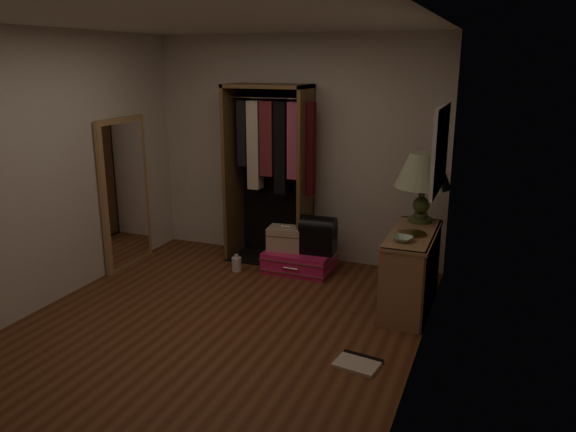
% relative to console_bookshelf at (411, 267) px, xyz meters
% --- Properties ---
extents(ground, '(4.00, 4.00, 0.00)m').
position_rel_console_bookshelf_xyz_m(ground, '(-1.53, -1.05, -0.39)').
color(ground, '#582E19').
rests_on(ground, ground).
extents(room_walls, '(3.52, 4.02, 2.60)m').
position_rel_console_bookshelf_xyz_m(room_walls, '(-1.46, -1.00, 1.11)').
color(room_walls, beige).
rests_on(room_walls, ground).
extents(console_bookshelf, '(0.42, 1.12, 0.75)m').
position_rel_console_bookshelf_xyz_m(console_bookshelf, '(0.00, 0.00, 0.00)').
color(console_bookshelf, '#946947').
rests_on(console_bookshelf, ground).
extents(open_wardrobe, '(1.03, 0.50, 2.05)m').
position_rel_console_bookshelf_xyz_m(open_wardrobe, '(-1.74, 0.72, 0.83)').
color(open_wardrobe, brown).
rests_on(open_wardrobe, ground).
extents(floor_mirror, '(0.06, 0.80, 1.70)m').
position_rel_console_bookshelf_xyz_m(floor_mirror, '(-3.24, -0.05, 0.46)').
color(floor_mirror, '#AB8253').
rests_on(floor_mirror, ground).
extents(pink_suitcase, '(0.77, 0.56, 0.23)m').
position_rel_console_bookshelf_xyz_m(pink_suitcase, '(-1.33, 0.48, -0.27)').
color(pink_suitcase, '#DD1A64').
rests_on(pink_suitcase, ground).
extents(train_case, '(0.42, 0.31, 0.28)m').
position_rel_console_bookshelf_xyz_m(train_case, '(-1.49, 0.47, -0.02)').
color(train_case, tan).
rests_on(train_case, pink_suitcase).
extents(black_bag, '(0.40, 0.27, 0.42)m').
position_rel_console_bookshelf_xyz_m(black_bag, '(-1.11, 0.51, 0.06)').
color(black_bag, black).
rests_on(black_bag, pink_suitcase).
extents(table_lamp, '(0.59, 0.59, 0.69)m').
position_rel_console_bookshelf_xyz_m(table_lamp, '(0.01, 0.36, 0.86)').
color(table_lamp, '#3B4C25').
rests_on(table_lamp, console_bookshelf).
extents(brass_tray, '(0.32, 0.32, 0.02)m').
position_rel_console_bookshelf_xyz_m(brass_tray, '(0.01, -0.11, 0.37)').
color(brass_tray, olive).
rests_on(brass_tray, console_bookshelf).
extents(ceramic_bowl, '(0.21, 0.21, 0.04)m').
position_rel_console_bookshelf_xyz_m(ceramic_bowl, '(-0.04, -0.34, 0.38)').
color(ceramic_bowl, '#9FBFA1').
rests_on(ceramic_bowl, console_bookshelf).
extents(white_jug, '(0.13, 0.13, 0.19)m').
position_rel_console_bookshelf_xyz_m(white_jug, '(-1.98, 0.21, -0.31)').
color(white_jug, silver).
rests_on(white_jug, ground).
extents(floor_book, '(0.37, 0.32, 0.03)m').
position_rel_console_bookshelf_xyz_m(floor_book, '(-0.18, -1.27, -0.38)').
color(floor_book, beige).
rests_on(floor_book, ground).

